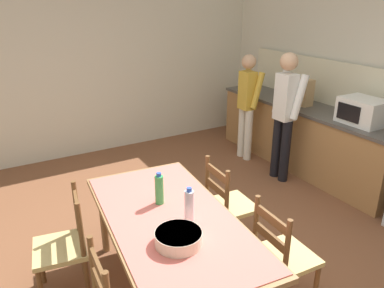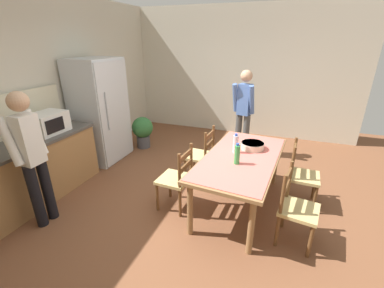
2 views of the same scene
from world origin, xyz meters
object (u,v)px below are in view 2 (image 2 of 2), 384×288
object	(u,v)px
serving_bowl	(253,145)
person_at_counter	(31,154)
dining_table	(241,162)
chair_side_far_right	(201,155)
bottle_near_centre	(237,154)
chair_side_near_right	(301,175)
chair_side_far_left	(177,179)
bottle_off_centre	(236,144)
potted_plant	(143,130)
refrigerator	(100,111)
person_by_table	(244,109)
chair_side_near_left	(296,208)
microwave	(48,123)

from	to	relation	value
serving_bowl	person_at_counter	distance (m)	2.78
dining_table	chair_side_far_right	bearing A→B (deg)	55.80
person_at_counter	bottle_near_centre	bearing A→B (deg)	-156.54
bottle_near_centre	chair_side_near_right	size ratio (longest dim) A/B	0.30
chair_side_far_left	serving_bowl	bearing A→B (deg)	130.15
bottle_off_centre	chair_side_far_right	xyz separation A→B (m)	(0.38, 0.60, -0.43)
chair_side_far_right	potted_plant	distance (m)	1.84
refrigerator	person_at_counter	distance (m)	1.92
serving_bowl	chair_side_far_left	bearing A→B (deg)	126.61
dining_table	serving_bowl	world-z (taller)	serving_bowl
chair_side_far_right	person_by_table	bearing A→B (deg)	164.49
dining_table	person_by_table	bearing A→B (deg)	8.94
chair_side_near_left	potted_plant	distance (m)	3.55
refrigerator	person_by_table	world-z (taller)	refrigerator
chair_side_far_left	person_at_counter	bearing A→B (deg)	-56.19
refrigerator	person_by_table	xyz separation A→B (m)	(1.10, -2.46, -0.01)
microwave	chair_side_near_left	bearing A→B (deg)	-90.25
dining_table	chair_side_near_left	distance (m)	0.88
person_by_table	potted_plant	xyz separation A→B (m)	(-0.38, 2.04, -0.55)
bottle_off_centre	person_at_counter	bearing A→B (deg)	121.20
chair_side_near_right	microwave	bearing A→B (deg)	105.68
serving_bowl	refrigerator	bearing A→B (deg)	82.97
chair_side_near_left	microwave	bearing A→B (deg)	99.01
bottle_near_centre	potted_plant	world-z (taller)	bottle_near_centre
serving_bowl	chair_side_near_right	distance (m)	0.77
chair_side_near_left	bottle_near_centre	bearing A→B (deg)	80.43
serving_bowl	chair_side_near_right	bearing A→B (deg)	-87.71
serving_bowl	chair_side_near_left	bearing A→B (deg)	-142.31
refrigerator	chair_side_far_right	bearing A→B (deg)	-95.12
potted_plant	bottle_off_centre	bearing A→B (deg)	-120.12
dining_table	person_at_counter	world-z (taller)	person_at_counter
dining_table	person_by_table	distance (m)	1.80
bottle_off_centre	serving_bowl	distance (m)	0.30
chair_side_far_right	chair_side_near_right	bearing A→B (deg)	87.78
potted_plant	dining_table	bearing A→B (deg)	-120.87
chair_side_far_left	microwave	bearing A→B (deg)	-82.96
serving_bowl	chair_side_far_left	world-z (taller)	chair_side_far_left
bottle_near_centre	person_by_table	xyz separation A→B (m)	(1.99, 0.26, 0.06)
person_by_table	chair_side_far_right	bearing A→B (deg)	-4.97
refrigerator	chair_side_near_left	xyz separation A→B (m)	(-1.14, -3.45, -0.50)
chair_side_near_left	person_at_counter	size ratio (longest dim) A/B	0.54
chair_side_far_right	person_by_table	world-z (taller)	person_by_table
microwave	dining_table	xyz separation A→B (m)	(0.46, -2.76, -0.38)
chair_side_far_left	chair_side_near_left	distance (m)	1.50
bottle_near_centre	chair_side_near_left	size ratio (longest dim) A/B	0.30
refrigerator	dining_table	size ratio (longest dim) A/B	0.98
refrigerator	bottle_off_centre	distance (m)	2.70
dining_table	person_by_table	xyz separation A→B (m)	(1.76, 0.28, 0.26)
chair_side_far_left	person_at_counter	world-z (taller)	person_at_counter
chair_side_far_left	person_by_table	bearing A→B (deg)	169.96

